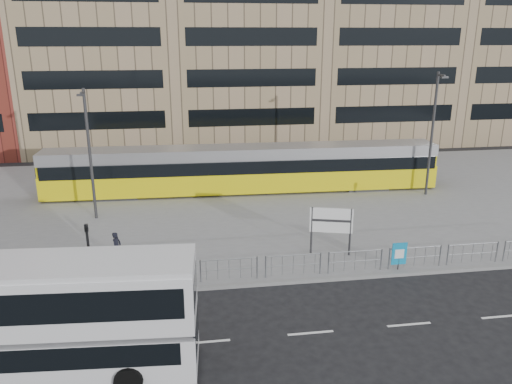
{
  "coord_description": "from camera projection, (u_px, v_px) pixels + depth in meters",
  "views": [
    {
      "loc": [
        -2.51,
        -20.14,
        10.91
      ],
      "look_at": [
        1.36,
        6.0,
        2.6
      ],
      "focal_mm": 35.0,
      "sensor_mm": 36.0,
      "label": 1
    }
  ],
  "objects": [
    {
      "name": "lamp_post_east",
      "position": [
        433.0,
        130.0,
        33.91
      ],
      "size": [
        0.45,
        1.04,
        8.48
      ],
      "color": "#2D2D30",
      "rests_on": "plaza"
    },
    {
      "name": "tram",
      "position": [
        244.0,
        169.0,
        35.62
      ],
      "size": [
        27.88,
        3.44,
        3.28
      ],
      "rotation": [
        0.0,
        0.0,
        -0.03
      ],
      "color": "yellow",
      "rests_on": "plaza"
    },
    {
      "name": "traffic_light_west",
      "position": [
        89.0,
        249.0,
        21.51
      ],
      "size": [
        0.16,
        0.2,
        3.1
      ],
      "rotation": [
        0.0,
        0.0,
        0.0
      ],
      "color": "#2D2D30",
      "rests_on": "plaza"
    },
    {
      "name": "road_markings",
      "position": [
        285.0,
        335.0,
        18.99
      ],
      "size": [
        62.0,
        0.12,
        0.01
      ],
      "primitive_type": "cube",
      "color": "white",
      "rests_on": "ground"
    },
    {
      "name": "ground",
      "position": [
        246.0,
        287.0,
        22.63
      ],
      "size": [
        120.0,
        120.0,
        0.0
      ],
      "primitive_type": "plane",
      "color": "black",
      "rests_on": "ground"
    },
    {
      "name": "pedestrian_barrier",
      "position": [
        287.0,
        260.0,
        23.08
      ],
      "size": [
        32.07,
        0.07,
        1.1
      ],
      "color": "gray",
      "rests_on": "plaza"
    },
    {
      "name": "pedestrian",
      "position": [
        117.0,
        247.0,
        24.54
      ],
      "size": [
        0.58,
        0.68,
        1.58
      ],
      "primitive_type": "imported",
      "rotation": [
        0.0,
        0.0,
        1.15
      ],
      "color": "black",
      "rests_on": "plaza"
    },
    {
      "name": "ad_panel",
      "position": [
        399.0,
        254.0,
        23.76
      ],
      "size": [
        0.74,
        0.07,
        1.38
      ],
      "rotation": [
        0.0,
        0.0,
        0.0
      ],
      "color": "#2D2D30",
      "rests_on": "plaza"
    },
    {
      "name": "kerb",
      "position": [
        246.0,
        285.0,
        22.65
      ],
      "size": [
        64.0,
        0.25,
        0.17
      ],
      "primitive_type": "cube",
      "color": "gray",
      "rests_on": "ground"
    },
    {
      "name": "plaza",
      "position": [
        223.0,
        202.0,
        33.93
      ],
      "size": [
        64.0,
        24.0,
        0.15
      ],
      "primitive_type": "cube",
      "color": "gray",
      "rests_on": "ground"
    },
    {
      "name": "lamp_post_west",
      "position": [
        89.0,
        150.0,
        29.42
      ],
      "size": [
        0.45,
        1.04,
        7.89
      ],
      "color": "#2D2D30",
      "rests_on": "plaza"
    },
    {
      "name": "building_row",
      "position": [
        218.0,
        15.0,
        51.3
      ],
      "size": [
        70.4,
        18.4,
        31.2
      ],
      "color": "maroon",
      "rests_on": "ground"
    },
    {
      "name": "double_decker_bus",
      "position": [
        37.0,
        316.0,
        16.19
      ],
      "size": [
        10.4,
        3.15,
        4.1
      ],
      "rotation": [
        0.0,
        0.0,
        -0.07
      ],
      "color": "silver",
      "rests_on": "ground"
    },
    {
      "name": "station_sign",
      "position": [
        331.0,
        223.0,
        25.2
      ],
      "size": [
        2.11,
        0.67,
        2.49
      ],
      "rotation": [
        0.0,
        0.0,
        -0.28
      ],
      "color": "#2D2D30",
      "rests_on": "plaza"
    }
  ]
}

